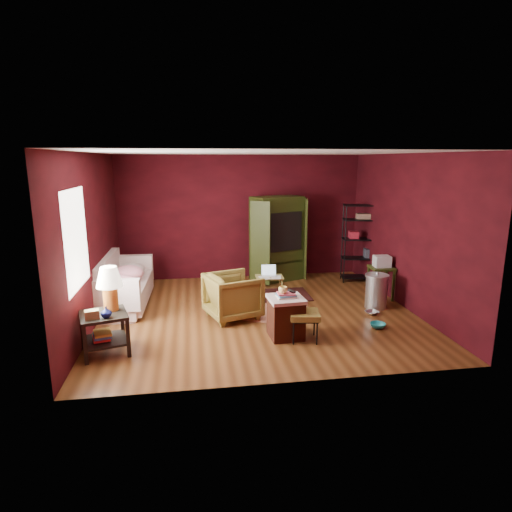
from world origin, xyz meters
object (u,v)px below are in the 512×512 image
at_px(sofa, 123,287).
at_px(wire_shelving, 362,240).
at_px(side_table, 107,302).
at_px(armchair, 233,294).
at_px(hamper, 286,316).
at_px(laptop_desk, 269,279).
at_px(tv_armoire, 278,237).

distance_m(sofa, wire_shelving, 5.18).
bearing_deg(sofa, side_table, -175.53).
distance_m(armchair, hamper, 1.20).
height_order(sofa, hamper, sofa).
xyz_separation_m(laptop_desk, wire_shelving, (2.28, 0.94, 0.54)).
bearing_deg(wire_shelving, sofa, -159.75).
relative_size(sofa, armchair, 2.25).
xyz_separation_m(side_table, tv_armoire, (3.12, 3.29, 0.25)).
bearing_deg(wire_shelving, armchair, -139.28).
distance_m(side_table, hamper, 2.64).
bearing_deg(laptop_desk, hamper, -89.83).
bearing_deg(hamper, sofa, 145.14).
bearing_deg(hamper, armchair, 126.69).
distance_m(armchair, laptop_desk, 1.23).
bearing_deg(wire_shelving, tv_armoire, 178.03).
bearing_deg(laptop_desk, armchair, -128.29).
relative_size(sofa, tv_armoire, 1.01).
xyz_separation_m(sofa, hamper, (2.69, -1.88, -0.04)).
bearing_deg(tv_armoire, armchair, -140.89).
xyz_separation_m(side_table, hamper, (2.60, 0.09, -0.40)).
distance_m(hamper, wire_shelving, 3.73).
bearing_deg(sofa, tv_armoire, -65.73).
bearing_deg(armchair, tv_armoire, -47.01).
relative_size(hamper, laptop_desk, 1.12).
relative_size(sofa, hamper, 2.61).
bearing_deg(tv_armoire, side_table, -155.52).
xyz_separation_m(armchair, wire_shelving, (3.09, 1.86, 0.52)).
relative_size(side_table, hamper, 1.66).
bearing_deg(hamper, laptop_desk, 87.22).
height_order(armchair, hamper, armchair).
bearing_deg(armchair, hamper, -161.42).
height_order(laptop_desk, tv_armoire, tv_armoire).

